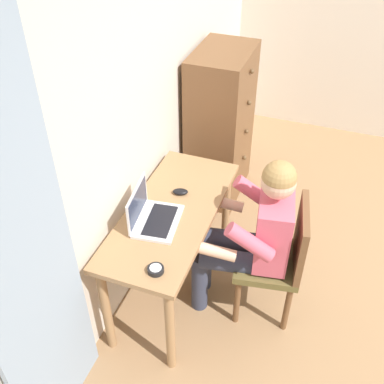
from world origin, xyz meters
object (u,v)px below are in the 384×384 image
(person_seated, at_px, (252,231))
(computer_mouse, at_px, (180,192))
(desk_clock, at_px, (156,270))
(desk, at_px, (172,225))
(dresser, at_px, (220,127))
(laptop, at_px, (151,215))
(chair, at_px, (279,256))

(person_seated, relative_size, computer_mouse, 11.98)
(computer_mouse, height_order, desk_clock, computer_mouse)
(desk, xyz_separation_m, computer_mouse, (0.18, 0.01, 0.14))
(dresser, xyz_separation_m, laptop, (-1.36, 0.01, 0.15))
(desk, distance_m, laptop, 0.23)
(desk_clock, bearing_deg, chair, -44.47)
(person_seated, xyz_separation_m, computer_mouse, (0.10, 0.51, 0.09))
(chair, height_order, laptop, laptop)
(computer_mouse, relative_size, desk_clock, 1.11)
(person_seated, bearing_deg, desk_clock, 144.72)
(desk_clock, bearing_deg, dresser, 5.65)
(desk, bearing_deg, person_seated, -81.89)
(desk, xyz_separation_m, desk_clock, (-0.49, -0.11, 0.14))
(computer_mouse, bearing_deg, desk_clock, 173.85)
(desk, height_order, desk_clock, desk_clock)
(dresser, relative_size, laptop, 3.53)
(chair, bearing_deg, desk_clock, 135.53)
(laptop, bearing_deg, desk, -29.20)
(chair, bearing_deg, dresser, 33.51)
(laptop, bearing_deg, chair, -73.01)
(dresser, relative_size, desk_clock, 14.48)
(desk, relative_size, computer_mouse, 12.25)
(chair, bearing_deg, person_seated, 98.75)
(chair, height_order, person_seated, person_seated)
(desk_clock, bearing_deg, person_seated, -35.28)
(desk_clock, bearing_deg, laptop, 27.13)
(dresser, relative_size, chair, 1.48)
(dresser, xyz_separation_m, chair, (-1.13, -0.75, -0.16))
(laptop, xyz_separation_m, computer_mouse, (0.31, -0.07, -0.04))
(desk, xyz_separation_m, dresser, (1.23, 0.06, 0.03))
(person_seated, bearing_deg, laptop, 109.44)
(dresser, bearing_deg, person_seated, -153.91)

